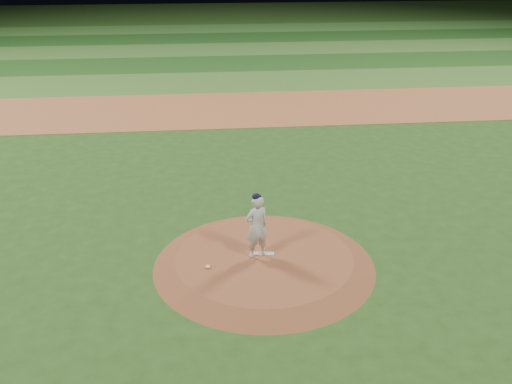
% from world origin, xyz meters
% --- Properties ---
extents(ground, '(120.00, 120.00, 0.00)m').
position_xyz_m(ground, '(0.00, 0.00, 0.00)').
color(ground, '#264C18').
rests_on(ground, ground).
extents(infield_dirt_band, '(70.00, 6.00, 0.02)m').
position_xyz_m(infield_dirt_band, '(0.00, 14.00, 0.01)').
color(infield_dirt_band, '#A35B32').
rests_on(infield_dirt_band, ground).
extents(outfield_stripe_0, '(70.00, 5.00, 0.02)m').
position_xyz_m(outfield_stripe_0, '(0.00, 19.50, 0.01)').
color(outfield_stripe_0, '#3C6B26').
rests_on(outfield_stripe_0, ground).
extents(outfield_stripe_1, '(70.00, 5.00, 0.02)m').
position_xyz_m(outfield_stripe_1, '(0.00, 24.50, 0.01)').
color(outfield_stripe_1, '#1D4A17').
rests_on(outfield_stripe_1, ground).
extents(outfield_stripe_2, '(70.00, 5.00, 0.02)m').
position_xyz_m(outfield_stripe_2, '(0.00, 29.50, 0.01)').
color(outfield_stripe_2, '#3B6D27').
rests_on(outfield_stripe_2, ground).
extents(outfield_stripe_3, '(70.00, 5.00, 0.02)m').
position_xyz_m(outfield_stripe_3, '(0.00, 34.50, 0.01)').
color(outfield_stripe_3, '#1B4917').
rests_on(outfield_stripe_3, ground).
extents(outfield_stripe_4, '(70.00, 5.00, 0.02)m').
position_xyz_m(outfield_stripe_4, '(0.00, 39.50, 0.01)').
color(outfield_stripe_4, '#346D27').
rests_on(outfield_stripe_4, ground).
extents(outfield_stripe_5, '(70.00, 5.00, 0.02)m').
position_xyz_m(outfield_stripe_5, '(0.00, 44.50, 0.01)').
color(outfield_stripe_5, '#234B18').
rests_on(outfield_stripe_5, ground).
extents(pitchers_mound, '(5.50, 5.50, 0.25)m').
position_xyz_m(pitchers_mound, '(0.00, 0.00, 0.12)').
color(pitchers_mound, brown).
rests_on(pitchers_mound, ground).
extents(pitching_rubber, '(0.61, 0.23, 0.03)m').
position_xyz_m(pitching_rubber, '(-0.03, 0.11, 0.26)').
color(pitching_rubber, silver).
rests_on(pitching_rubber, pitchers_mound).
extents(rosin_bag, '(0.12, 0.12, 0.07)m').
position_xyz_m(rosin_bag, '(-1.40, -0.40, 0.28)').
color(rosin_bag, white).
rests_on(rosin_bag, pitchers_mound).
extents(pitcher_on_mound, '(0.70, 0.58, 1.70)m').
position_xyz_m(pitcher_on_mound, '(-0.18, 0.04, 1.08)').
color(pitcher_on_mound, silver).
rests_on(pitcher_on_mound, pitchers_mound).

